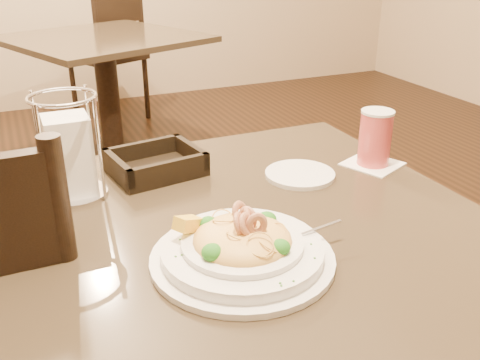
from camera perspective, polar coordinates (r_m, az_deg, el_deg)
name	(u,v)px	position (r m, az deg, el deg)	size (l,w,h in m)	color
main_table	(244,324)	(1.10, 0.43, -15.07)	(0.90, 0.90, 0.72)	black
background_table	(107,78)	(3.07, -14.04, 10.50)	(1.16, 1.16, 0.72)	black
dining_chair_far	(110,50)	(3.86, -13.65, 13.32)	(0.56, 0.56, 0.93)	black
pasta_bowl	(242,247)	(0.86, 0.23, -7.14)	(0.33, 0.30, 0.10)	white
drink_glass	(375,138)	(1.24, 14.22, 4.32)	(0.15, 0.15, 0.13)	white
bread_basket	(156,165)	(1.19, -8.95, 1.61)	(0.21, 0.18, 0.05)	black
napkin_caddy	(70,154)	(1.10, -17.71, 2.70)	(0.13, 0.13, 0.21)	silver
side_plate	(300,174)	(1.17, 6.40, 0.61)	(0.15, 0.15, 0.01)	white
butter_ramekin	(24,244)	(0.95, -22.00, -6.35)	(0.07, 0.07, 0.03)	white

